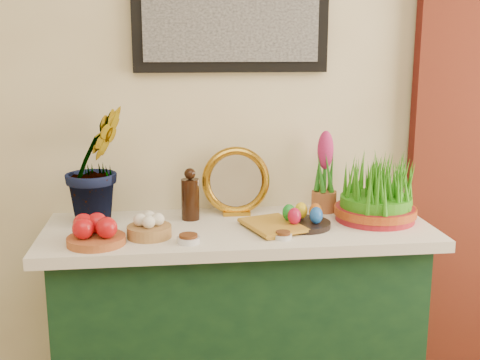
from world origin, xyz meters
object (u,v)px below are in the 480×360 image
Objects in this scene: sideboard at (238,342)px; wheatgrass_sabzeh at (376,192)px; hyacinth_green at (95,146)px; mirror at (236,182)px; book at (251,228)px.

wheatgrass_sabzeh is at bearing 0.19° from sideboard.
hyacinth_green reaches higher than sideboard.
hyacinth_green is 2.14× the size of mirror.
mirror is at bearing -35.36° from hyacinth_green.
mirror reaches higher than book.
mirror is at bearing 86.66° from sideboard.
hyacinth_green is at bearing -175.25° from mirror.
book is 0.75× the size of wheatgrass_sabzeh.
hyacinth_green is at bearing 167.81° from sideboard.
mirror is at bearing 163.37° from wheatgrass_sabzeh.
hyacinth_green is 1.05m from wheatgrass_sabzeh.
hyacinth_green reaches higher than book.
wheatgrass_sabzeh reaches higher than sideboard.
sideboard is 5.69× the size of book.
mirror is (0.52, 0.04, -0.16)m from hyacinth_green.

